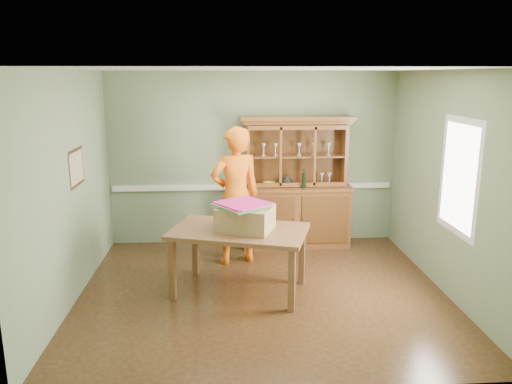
{
  "coord_description": "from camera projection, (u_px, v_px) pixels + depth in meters",
  "views": [
    {
      "loc": [
        -0.45,
        -5.74,
        2.64
      ],
      "look_at": [
        -0.06,
        0.4,
        1.19
      ],
      "focal_mm": 35.0,
      "sensor_mm": 36.0,
      "label": 1
    }
  ],
  "objects": [
    {
      "name": "ceiling",
      "position": [
        263.0,
        69.0,
        5.59
      ],
      "size": [
        4.5,
        4.5,
        0.0
      ],
      "primitive_type": "plane",
      "rotation": [
        3.14,
        0.0,
        0.0
      ],
      "color": "white",
      "rests_on": "wall_back"
    },
    {
      "name": "wall_right",
      "position": [
        448.0,
        184.0,
        6.04
      ],
      "size": [
        0.0,
        4.0,
        4.0
      ],
      "primitive_type": "plane",
      "rotation": [
        1.57,
        0.0,
        -1.57
      ],
      "color": "gray",
      "rests_on": "floor"
    },
    {
      "name": "dining_table",
      "position": [
        239.0,
        237.0,
        6.08
      ],
      "size": [
        1.83,
        1.4,
        0.81
      ],
      "rotation": [
        0.0,
        0.0,
        -0.3
      ],
      "color": "brown",
      "rests_on": "floor"
    },
    {
      "name": "wall_front",
      "position": [
        282.0,
        241.0,
        3.96
      ],
      "size": [
        4.5,
        0.0,
        4.5
      ],
      "primitive_type": "plane",
      "rotation": [
        -1.57,
        0.0,
        0.0
      ],
      "color": "gray",
      "rests_on": "floor"
    },
    {
      "name": "framed_map",
      "position": [
        77.0,
        167.0,
        6.01
      ],
      "size": [
        0.03,
        0.6,
        0.46
      ],
      "color": "#352615",
      "rests_on": "wall_left"
    },
    {
      "name": "person",
      "position": [
        236.0,
        196.0,
        7.0
      ],
      "size": [
        0.82,
        0.65,
        1.96
      ],
      "primitive_type": "imported",
      "rotation": [
        0.0,
        0.0,
        3.43
      ],
      "color": "orange",
      "rests_on": "floor"
    },
    {
      "name": "china_hutch",
      "position": [
        296.0,
        201.0,
        7.81
      ],
      "size": [
        1.72,
        0.57,
        2.03
      ],
      "color": "brown",
      "rests_on": "floor"
    },
    {
      "name": "window_panel",
      "position": [
        459.0,
        177.0,
        5.71
      ],
      "size": [
        0.03,
        0.96,
        1.36
      ],
      "color": "white",
      "rests_on": "wall_right"
    },
    {
      "name": "chair_rail",
      "position": [
        253.0,
        187.0,
        7.92
      ],
      "size": [
        4.41,
        0.05,
        0.08
      ],
      "primitive_type": "cube",
      "color": "white",
      "rests_on": "wall_back"
    },
    {
      "name": "wall_left",
      "position": [
        69.0,
        189.0,
        5.76
      ],
      "size": [
        0.0,
        4.0,
        4.0
      ],
      "primitive_type": "plane",
      "rotation": [
        1.57,
        0.0,
        1.57
      ],
      "color": "gray",
      "rests_on": "floor"
    },
    {
      "name": "kite_stack",
      "position": [
        243.0,
        205.0,
        5.96
      ],
      "size": [
        0.74,
        0.74,
        0.05
      ],
      "rotation": [
        0.0,
        0.0,
        0.69
      ],
      "color": "yellow",
      "rests_on": "cardboard_box"
    },
    {
      "name": "cardboard_box",
      "position": [
        245.0,
        218.0,
        6.0
      ],
      "size": [
        0.77,
        0.69,
        0.29
      ],
      "primitive_type": "cube",
      "rotation": [
        0.0,
        0.0,
        -0.37
      ],
      "color": "#A48054",
      "rests_on": "dining_table"
    },
    {
      "name": "wall_back",
      "position": [
        253.0,
        159.0,
        7.84
      ],
      "size": [
        4.5,
        0.0,
        4.5
      ],
      "primitive_type": "plane",
      "rotation": [
        1.57,
        0.0,
        0.0
      ],
      "color": "gray",
      "rests_on": "floor"
    },
    {
      "name": "floor",
      "position": [
        262.0,
        292.0,
        6.21
      ],
      "size": [
        4.5,
        4.5,
        0.0
      ],
      "primitive_type": "plane",
      "color": "#4F3419",
      "rests_on": "ground"
    }
  ]
}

